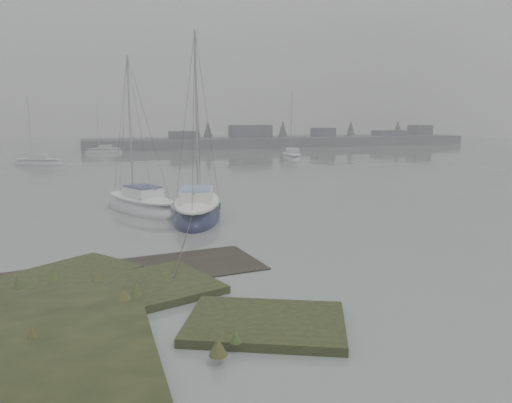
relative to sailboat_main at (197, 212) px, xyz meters
The scene contains 7 objects.
ground 18.09m from the sailboat_main, 95.00° to the left, with size 160.00×160.00×0.00m, color slate.
far_shoreline 55.94m from the sailboat_main, 63.15° to the left, with size 60.00×8.00×4.15m.
sailboat_main is the anchor object (origin of this frame).
sailboat_white 3.42m from the sailboat_main, 132.68° to the left, with size 4.07×6.08×8.18m.
sailboat_far_a 30.90m from the sailboat_main, 107.43° to the left, with size 5.09×3.65×6.91m.
sailboat_far_b 31.07m from the sailboat_main, 59.24° to the left, with size 3.30×6.01×8.07m.
sailboat_far_c 43.79m from the sailboat_main, 93.64° to the left, with size 4.66×1.57×6.55m.
Camera 1 is at (-3.06, -10.42, 4.69)m, focal length 35.00 mm.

